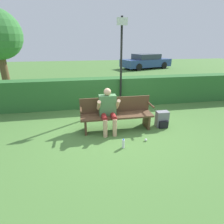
% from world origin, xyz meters
% --- Properties ---
extents(ground_plane, '(40.00, 40.00, 0.00)m').
position_xyz_m(ground_plane, '(0.00, 0.00, 0.00)').
color(ground_plane, '#4C7A38').
extents(hedge_back, '(12.00, 0.56, 1.04)m').
position_xyz_m(hedge_back, '(0.00, 2.02, 0.52)').
color(hedge_back, '#2D662D').
rests_on(hedge_back, ground).
extents(park_bench, '(1.93, 0.49, 0.85)m').
position_xyz_m(park_bench, '(0.00, 0.07, 0.44)').
color(park_bench, '#513823').
rests_on(park_bench, ground).
extents(person_seated, '(0.57, 0.57, 1.15)m').
position_xyz_m(person_seated, '(-0.24, -0.04, 0.64)').
color(person_seated, '#4C7F4C').
rests_on(person_seated, ground).
extents(backpack, '(0.34, 0.28, 0.45)m').
position_xyz_m(backpack, '(1.29, -0.04, 0.21)').
color(backpack, slate).
rests_on(backpack, ground).
extents(water_bottle, '(0.07, 0.07, 0.22)m').
position_xyz_m(water_bottle, '(-0.04, -0.92, 0.11)').
color(water_bottle, white).
rests_on(water_bottle, ground).
extents(signpost, '(0.34, 0.09, 2.98)m').
position_xyz_m(signpost, '(0.47, 1.65, 1.63)').
color(signpost, black).
rests_on(signpost, ground).
extents(parked_car, '(4.85, 3.13, 1.27)m').
position_xyz_m(parked_car, '(5.04, 11.52, 0.61)').
color(parked_car, '#2D4784').
rests_on(parked_car, ground).
extents(litter_crumple, '(0.06, 0.06, 0.06)m').
position_xyz_m(litter_crumple, '(0.57, -0.74, 0.03)').
color(litter_crumple, silver).
rests_on(litter_crumple, ground).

